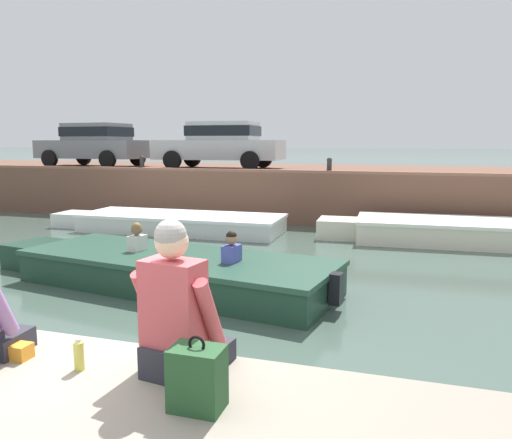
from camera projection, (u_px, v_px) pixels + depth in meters
ground_plane at (281, 276)px, 8.97m from camera, size 400.00×400.00×0.00m
far_quay_wall at (344, 191)px, 16.89m from camera, size 60.00×6.00×1.51m
far_wall_coping at (331, 172)px, 14.05m from camera, size 60.00×0.24×0.08m
boat_moored_west_white at (172, 223)px, 13.46m from camera, size 6.53×1.92×0.47m
boat_moored_central_cream at (454, 232)px, 11.85m from camera, size 6.03×2.09×0.56m
motorboat_passing at (163, 269)px, 8.35m from camera, size 6.52×2.67×1.03m
car_leftmost_grey at (95, 143)px, 18.12m from camera, size 4.06×2.16×1.54m
car_left_inner_silver at (221, 143)px, 16.69m from camera, size 4.33×2.04×1.54m
mooring_bollard_west at (142, 162)px, 15.91m from camera, size 0.15×0.15×0.45m
mooring_bollard_mid at (329, 165)px, 14.16m from camera, size 0.15×0.15×0.45m
person_seated_right at (178, 315)px, 3.01m from camera, size 0.57×0.57×0.97m
bottle_drink at (79, 355)px, 3.09m from camera, size 0.06×0.06×0.20m
backpack_on_ledge at (198, 378)px, 2.64m from camera, size 0.28×0.24×0.41m
snack_bag at (17, 351)px, 3.27m from camera, size 0.18×0.12×0.10m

